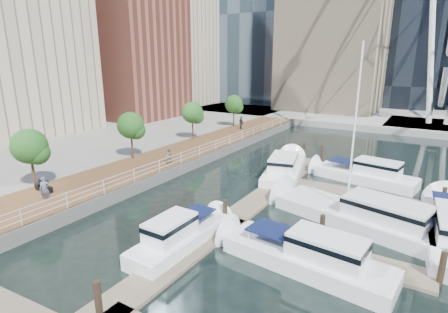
% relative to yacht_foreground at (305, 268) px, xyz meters
% --- Properties ---
extents(ground, '(520.00, 520.00, 0.00)m').
position_rel_yacht_foreground_xyz_m(ground, '(-9.05, -6.09, 0.00)').
color(ground, black).
rests_on(ground, ground).
extents(boardwalk, '(6.00, 60.00, 1.00)m').
position_rel_yacht_foreground_xyz_m(boardwalk, '(-18.05, 8.91, 0.50)').
color(boardwalk, brown).
rests_on(boardwalk, ground).
extents(seawall, '(0.25, 60.00, 1.00)m').
position_rel_yacht_foreground_xyz_m(seawall, '(-15.05, 8.91, 0.50)').
color(seawall, '#595954').
rests_on(seawall, ground).
extents(land_inland, '(48.00, 90.00, 1.00)m').
position_rel_yacht_foreground_xyz_m(land_inland, '(-45.05, 8.91, 0.50)').
color(land_inland, gray).
rests_on(land_inland, ground).
extents(land_far, '(200.00, 114.00, 1.00)m').
position_rel_yacht_foreground_xyz_m(land_far, '(-9.05, 95.91, 0.50)').
color(land_far, gray).
rests_on(land_far, ground).
extents(pier, '(14.00, 12.00, 1.00)m').
position_rel_yacht_foreground_xyz_m(pier, '(4.95, 45.91, 0.50)').
color(pier, gray).
rests_on(pier, ground).
extents(railing, '(0.10, 60.00, 1.05)m').
position_rel_yacht_foreground_xyz_m(railing, '(-15.15, 8.91, 1.52)').
color(railing, white).
rests_on(railing, boardwalk).
extents(floating_docks, '(16.00, 34.00, 2.60)m').
position_rel_yacht_foreground_xyz_m(floating_docks, '(-1.08, 3.89, 0.49)').
color(floating_docks, '#6D6051').
rests_on(floating_docks, ground).
extents(midrise_condos, '(19.00, 67.00, 28.00)m').
position_rel_yacht_foreground_xyz_m(midrise_condos, '(-42.61, 20.73, 13.42)').
color(midrise_condos, '#BCAD8E').
rests_on(midrise_condos, ground).
extents(street_trees, '(2.60, 42.60, 4.60)m').
position_rel_yacht_foreground_xyz_m(street_trees, '(-20.45, 7.91, 4.29)').
color(street_trees, '#3F2B1C').
rests_on(street_trees, ground).
extents(yacht_foreground, '(9.85, 3.50, 2.15)m').
position_rel_yacht_foreground_xyz_m(yacht_foreground, '(0.00, 0.00, 0.00)').
color(yacht_foreground, white).
rests_on(yacht_foreground, ground).
extents(pedestrian_near, '(0.72, 0.75, 1.72)m').
position_rel_yacht_foreground_xyz_m(pedestrian_near, '(-17.54, -3.08, 1.86)').
color(pedestrian_near, '#545670').
rests_on(pedestrian_near, boardwalk).
extents(pedestrian_mid, '(0.82, 0.91, 1.52)m').
position_rel_yacht_foreground_xyz_m(pedestrian_mid, '(-16.13, 8.27, 1.76)').
color(pedestrian_mid, '#826B5A').
rests_on(pedestrian_mid, boardwalk).
extents(pedestrian_far, '(1.13, 0.90, 1.79)m').
position_rel_yacht_foreground_xyz_m(pedestrian_far, '(-18.63, 26.89, 1.89)').
color(pedestrian_far, '#2D3238').
rests_on(pedestrian_far, boardwalk).
extents(moored_yachts, '(17.96, 31.84, 11.50)m').
position_rel_yacht_foreground_xyz_m(moored_yachts, '(0.89, 6.43, 0.00)').
color(moored_yachts, silver).
rests_on(moored_yachts, ground).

